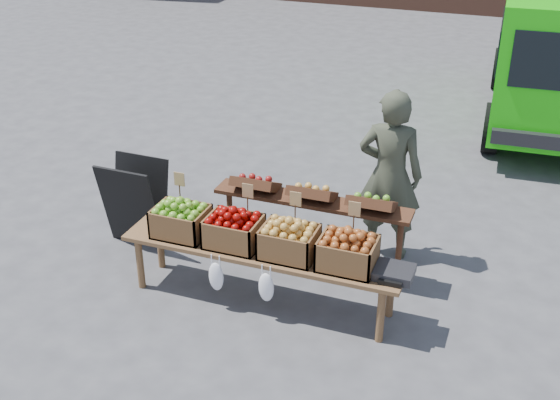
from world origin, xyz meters
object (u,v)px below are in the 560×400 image
at_px(back_table, 311,224).
at_px(crate_russet_pears, 234,232).
at_px(crate_red_apples, 289,242).
at_px(vendor, 390,175).
at_px(display_bench, 261,276).
at_px(chalkboard_sign, 135,203).
at_px(crate_green_apples, 348,253).
at_px(crate_golden_apples, 181,221).
at_px(weighing_scale, 394,272).

distance_m(back_table, crate_russet_pears, 0.91).
bearing_deg(crate_red_apples, vendor, 64.38).
relative_size(back_table, display_bench, 0.78).
bearing_deg(chalkboard_sign, crate_green_apples, -10.76).
xyz_separation_m(chalkboard_sign, crate_russet_pears, (1.41, -0.54, 0.22)).
relative_size(back_table, crate_golden_apples, 4.20).
distance_m(back_table, crate_red_apples, 0.74).
bearing_deg(crate_russet_pears, crate_red_apples, 0.00).
bearing_deg(crate_green_apples, back_table, 128.41).
xyz_separation_m(display_bench, crate_red_apples, (0.28, 0.00, 0.42)).
height_order(chalkboard_sign, crate_red_apples, chalkboard_sign).
distance_m(display_bench, crate_red_apples, 0.51).
height_order(back_table, crate_russet_pears, back_table).
bearing_deg(vendor, crate_green_apples, 83.85).
relative_size(crate_red_apples, crate_green_apples, 1.00).
height_order(back_table, display_bench, back_table).
xyz_separation_m(vendor, crate_russet_pears, (-1.17, -1.30, -0.20)).
relative_size(crate_russet_pears, crate_green_apples, 1.00).
bearing_deg(vendor, weighing_scale, 102.23).
distance_m(chalkboard_sign, display_bench, 1.78).
bearing_deg(weighing_scale, chalkboard_sign, 169.50).
xyz_separation_m(crate_russet_pears, weighing_scale, (1.52, 0.00, -0.10)).
height_order(display_bench, crate_russet_pears, crate_russet_pears).
bearing_deg(crate_golden_apples, weighing_scale, 0.00).
bearing_deg(weighing_scale, vendor, 105.16).
bearing_deg(weighing_scale, crate_red_apples, 180.00).
bearing_deg(chalkboard_sign, back_table, 6.70).
bearing_deg(weighing_scale, crate_russet_pears, 180.00).
relative_size(chalkboard_sign, crate_green_apples, 1.96).
bearing_deg(crate_red_apples, crate_russet_pears, 180.00).
bearing_deg(crate_russet_pears, crate_golden_apples, 180.00).
xyz_separation_m(crate_russet_pears, crate_green_apples, (1.10, 0.00, 0.00)).
relative_size(vendor, crate_red_apples, 3.65).
distance_m(back_table, crate_golden_apples, 1.31).
bearing_deg(vendor, back_table, 39.03).
distance_m(chalkboard_sign, crate_green_apples, 2.57).
bearing_deg(vendor, crate_red_apples, 61.44).
xyz_separation_m(crate_red_apples, crate_green_apples, (0.55, 0.00, 0.00)).
bearing_deg(chalkboard_sign, crate_russet_pears, -19.66).
bearing_deg(crate_green_apples, crate_red_apples, 180.00).
xyz_separation_m(chalkboard_sign, back_table, (1.93, 0.18, 0.03)).
xyz_separation_m(back_table, crate_russet_pears, (-0.53, -0.72, 0.19)).
distance_m(crate_russet_pears, crate_green_apples, 1.10).
distance_m(vendor, crate_russet_pears, 1.76).
distance_m(chalkboard_sign, weighing_scale, 2.98).
distance_m(display_bench, crate_russet_pears, 0.51).
distance_m(vendor, crate_green_apples, 1.32).
height_order(back_table, crate_green_apples, back_table).
distance_m(chalkboard_sign, crate_golden_apples, 1.04).
xyz_separation_m(display_bench, crate_green_apples, (0.82, 0.00, 0.42)).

